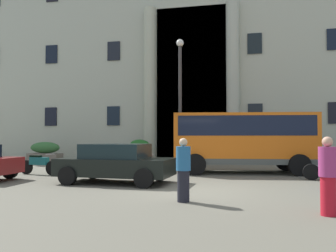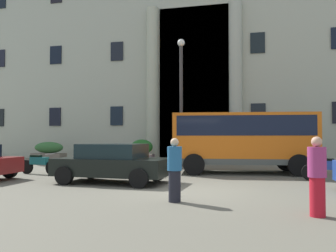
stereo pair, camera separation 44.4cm
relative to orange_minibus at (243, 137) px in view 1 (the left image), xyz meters
The scene contains 14 objects.
ground_plane 5.95m from the orange_minibus, 105.82° to the right, with size 80.00×64.00×0.12m, color #605C4F.
office_building_facade 13.27m from the orange_minibus, 97.45° to the left, with size 43.05×9.68×14.15m.
orange_minibus is the anchor object (origin of this frame).
hedge_planter_east 8.40m from the orange_minibus, 139.82° to the left, with size 1.49×0.82×1.44m.
hedge_planter_far_west 13.90m from the orange_minibus, 158.27° to the left, with size 2.19×0.91×1.27m.
hedge_planter_west 5.71m from the orange_minibus, 120.29° to the left, with size 1.86×0.88×1.56m.
hedge_planter_entrance_left 5.90m from the orange_minibus, 61.38° to the left, with size 1.97×0.85×1.53m.
parked_coupe_end 6.22m from the orange_minibus, 135.48° to the right, with size 4.00×2.21×1.36m.
scooter_by_planter 4.91m from the orange_minibus, 154.25° to the right, with size 1.94×0.56×0.89m.
motorcycle_near_kerb 3.94m from the orange_minibus, 34.87° to the right, with size 2.04×0.55×0.89m.
motorcycle_far_end 8.96m from the orange_minibus, 163.75° to the right, with size 1.96×0.59×0.89m.
pedestrian_woman_with_bag 8.30m from the orange_minibus, 79.13° to the right, with size 0.36×0.36×1.61m.
pedestrian_man_red_shirt 7.45m from the orange_minibus, 102.14° to the right, with size 0.36×0.36×1.57m.
lamppost_plaza_centre 5.00m from the orange_minibus, 140.15° to the left, with size 0.40×0.40×6.98m.
Camera 1 is at (1.32, -10.10, 1.60)m, focal length 36.50 mm.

